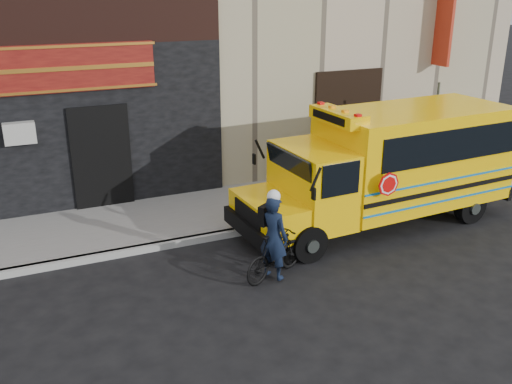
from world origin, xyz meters
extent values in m
plane|color=black|center=(0.00, 0.00, 0.00)|extent=(120.00, 120.00, 0.00)
cube|color=#999994|center=(0.00, 2.60, 0.07)|extent=(40.00, 0.20, 0.15)
cube|color=slate|center=(0.00, 4.10, 0.07)|extent=(40.00, 3.00, 0.15)
cube|color=black|center=(-5.00, 5.55, 2.15)|extent=(10.00, 0.30, 4.00)
cube|color=#520C0B|center=(-5.00, 5.38, 3.65)|extent=(6.50, 0.12, 1.10)
cube|color=black|center=(-3.20, 5.40, 1.40)|extent=(1.30, 0.10, 2.50)
cube|color=#A62613|center=(7.00, 5.15, 4.35)|extent=(0.10, 0.70, 2.40)
cylinder|color=black|center=(0.20, 0.79, 0.40)|extent=(0.81, 0.32, 0.80)
cylinder|color=black|center=(0.10, 2.68, 0.40)|extent=(0.81, 0.32, 0.80)
cylinder|color=black|center=(4.79, 1.03, 0.40)|extent=(0.81, 0.32, 0.80)
cylinder|color=black|center=(4.69, 2.93, 0.40)|extent=(0.81, 0.32, 0.80)
cube|color=#FFC105|center=(-0.30, 1.71, 0.80)|extent=(1.10, 2.05, 0.70)
cube|color=black|center=(-0.85, 1.68, 0.55)|extent=(0.23, 2.05, 0.35)
cube|color=#FFC105|center=(0.80, 1.77, 1.30)|extent=(1.31, 2.16, 1.70)
cube|color=black|center=(0.23, 1.74, 1.70)|extent=(0.15, 1.80, 0.90)
cube|color=#FFC105|center=(3.64, 1.92, 1.62)|extent=(4.61, 2.43, 2.25)
cube|color=black|center=(5.92, 2.04, 0.55)|extent=(0.24, 2.20, 0.30)
cube|color=black|center=(3.80, 0.82, 2.10)|extent=(3.90, 0.25, 0.75)
cube|color=#FFC105|center=(1.40, 1.80, 2.78)|extent=(0.58, 1.62, 0.28)
cylinder|color=red|center=(1.91, 0.53, 1.55)|extent=(0.52, 0.06, 0.52)
cylinder|color=#3E4541|center=(5.39, 3.26, 1.52)|extent=(0.07, 0.07, 3.03)
cube|color=#A62613|center=(5.37, 3.18, 2.46)|extent=(0.06, 0.26, 0.38)
cube|color=white|center=(5.37, 3.18, 1.99)|extent=(0.06, 0.26, 0.33)
imported|color=black|center=(-0.74, 0.45, 0.48)|extent=(1.66, 1.05, 0.97)
imported|color=black|center=(-0.82, 0.37, 0.86)|extent=(0.68, 0.75, 1.72)
camera|label=1|loc=(-5.15, -8.65, 5.53)|focal=40.00mm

